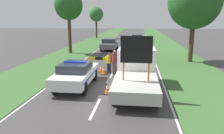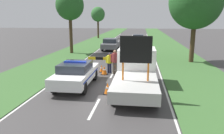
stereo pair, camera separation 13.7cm
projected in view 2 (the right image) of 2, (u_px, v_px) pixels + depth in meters
ground_plane at (104, 90)px, 12.53m from camera, size 160.00×160.00×0.00m
lane_markings at (124, 51)px, 27.32m from camera, size 7.11×64.87×0.01m
grass_verge_left at (87, 46)px, 32.65m from camera, size 4.77×120.00×0.03m
grass_verge_right at (169, 47)px, 31.11m from camera, size 4.77×120.00×0.03m
police_car at (76, 74)px, 13.19m from camera, size 1.89×4.76×1.57m
work_truck at (136, 70)px, 12.72m from camera, size 2.26×6.03×3.21m
road_barrier at (111, 60)px, 16.86m from camera, size 3.59×0.08×1.10m
police_officer at (109, 61)px, 16.28m from camera, size 0.55×0.35×1.54m
pedestrian_civilian at (115, 60)px, 15.96m from camera, size 0.65×0.41×1.80m
traffic_cone_near_police at (104, 70)px, 16.03m from camera, size 0.47×0.47×0.65m
traffic_cone_centre_front at (116, 65)px, 18.24m from camera, size 0.35×0.35×0.49m
traffic_cone_near_truck at (102, 68)px, 16.80m from camera, size 0.39×0.39×0.55m
traffic_cone_behind_barrier at (108, 88)px, 11.88m from camera, size 0.45×0.45×0.62m
traffic_cone_lane_edge at (151, 73)px, 15.48m from camera, size 0.40×0.40×0.56m
queued_car_van_white at (136, 52)px, 21.92m from camera, size 1.70×4.18×1.46m
queued_car_suv_grey at (111, 44)px, 28.53m from camera, size 1.94×4.58×1.50m
queued_car_sedan_silver at (138, 39)px, 34.53m from camera, size 1.80×4.19×1.60m
roadside_tree_near_left at (98, 15)px, 44.85m from camera, size 2.85×2.85×6.39m
roadside_tree_near_right at (70, 6)px, 24.82m from camera, size 3.19×3.19×7.18m
roadside_tree_mid_left at (196, 1)px, 19.42m from camera, size 4.73×4.73×8.02m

